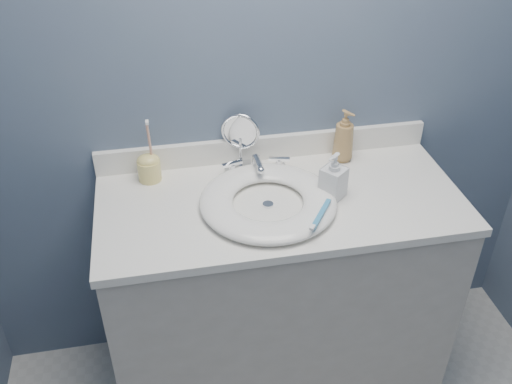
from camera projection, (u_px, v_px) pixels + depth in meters
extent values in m
cube|color=#4D5C74|center=(265.00, 76.00, 1.94)|extent=(2.20, 0.02, 2.40)
cube|color=beige|center=(278.00, 296.00, 2.16)|extent=(1.20, 0.55, 0.85)
cube|color=white|center=(281.00, 202.00, 1.91)|extent=(1.22, 0.57, 0.03)
cube|color=white|center=(265.00, 148.00, 2.09)|extent=(1.22, 0.02, 0.09)
cylinder|color=silver|center=(268.00, 205.00, 1.87)|extent=(0.04, 0.04, 0.01)
cube|color=silver|center=(256.00, 170.00, 2.03)|extent=(0.22, 0.05, 0.01)
cylinder|color=silver|center=(256.00, 163.00, 2.02)|extent=(0.03, 0.03, 0.06)
cylinder|color=silver|center=(258.00, 163.00, 1.97)|extent=(0.02, 0.09, 0.02)
sphere|color=silver|center=(261.00, 170.00, 1.93)|extent=(0.03, 0.03, 0.03)
cylinder|color=silver|center=(232.00, 169.00, 2.01)|extent=(0.02, 0.02, 0.03)
cube|color=silver|center=(232.00, 164.00, 2.00)|extent=(0.08, 0.03, 0.01)
cylinder|color=silver|center=(279.00, 164.00, 2.04)|extent=(0.02, 0.02, 0.03)
cube|color=silver|center=(279.00, 159.00, 2.03)|extent=(0.08, 0.03, 0.01)
cylinder|color=silver|center=(241.00, 163.00, 2.08)|extent=(0.08, 0.08, 0.01)
cylinder|color=silver|center=(241.00, 151.00, 2.05)|extent=(0.01, 0.01, 0.10)
torus|color=silver|center=(240.00, 131.00, 2.00)|extent=(0.13, 0.06, 0.14)
cylinder|color=white|center=(240.00, 131.00, 2.00)|extent=(0.11, 0.05, 0.12)
imported|color=#A17B48|center=(344.00, 136.00, 2.05)|extent=(0.10, 0.10, 0.20)
imported|color=silver|center=(334.00, 176.00, 1.87)|extent=(0.10, 0.10, 0.16)
cylinder|color=#E9D574|center=(149.00, 170.00, 1.98)|extent=(0.08, 0.08, 0.08)
ellipsoid|color=#E9D574|center=(148.00, 161.00, 1.95)|extent=(0.08, 0.07, 0.05)
cylinder|color=tan|center=(150.00, 143.00, 1.92)|extent=(0.01, 0.03, 0.15)
cube|color=white|center=(147.00, 122.00, 1.86)|extent=(0.01, 0.02, 0.01)
cube|color=teal|center=(321.00, 214.00, 1.76)|extent=(0.10, 0.14, 0.01)
cube|color=white|center=(312.00, 227.00, 1.69)|extent=(0.02, 0.03, 0.01)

